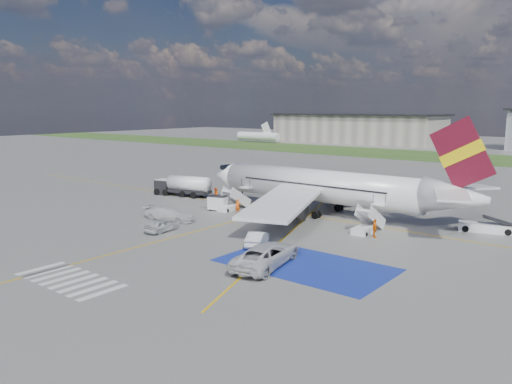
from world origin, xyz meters
The scene contains 21 objects.
ground centered at (0.00, 0.00, 0.00)m, with size 400.00×400.00×0.00m, color #60605E.
grass_strip centered at (0.00, 95.00, 0.01)m, with size 400.00×30.00×0.01m, color #2D4C1E.
taxiway_line_main centered at (0.00, 12.00, 0.01)m, with size 120.00×0.20×0.01m, color gold.
taxiway_line_cross centered at (-5.00, -10.00, 0.01)m, with size 0.20×60.00×0.01m, color gold.
taxiway_line_diag centered at (0.00, 12.00, 0.01)m, with size 0.20×60.00×0.01m, color gold.
staging_box centered at (10.00, -4.00, 0.01)m, with size 14.00×8.00×0.01m, color navy.
crosswalk centered at (-1.80, -18.00, 0.01)m, with size 9.00×4.00×0.01m.
terminal_west centered at (-55.00, 130.00, 5.00)m, with size 60.00×22.00×10.00m, color gray.
airliner centered at (1.51, 14.00, 3.39)m, with size 36.81×32.95×11.92m.
airstairs_fwd centered at (-9.50, 8.70, 0.62)m, with size 1.90×5.20×3.60m.
airstairs_aft centered at (9.00, 8.70, 0.62)m, with size 1.90×5.20×3.60m.
fuel_tanker centered at (-21.59, 12.01, 1.24)m, with size 8.95×4.09×2.96m.
gpu_cart centered at (-10.56, 7.58, 0.84)m, with size 2.53×1.98×1.86m.
belt_loader centered at (18.60, 16.97, 0.42)m, with size 5.90×3.41×1.70m.
car_silver_a centered at (-7.66, -4.00, 0.68)m, with size 1.61×4.00×1.36m, color #B7BABF.
car_silver_b centered at (3.35, -1.92, 0.70)m, with size 1.48×4.24×1.40m, color #BBBEC3.
van_white_a centered at (7.59, -6.08, 1.22)m, with size 2.99×6.49×2.43m, color silver.
van_white_b centered at (-11.12, 0.15, 0.96)m, with size 2.00×4.91×1.92m, color silver.
crew_fwd centered at (-7.41, 7.72, 0.89)m, with size 0.65×0.43×1.78m, color #FF5E0D.
crew_nose centered at (-14.85, 11.76, 0.95)m, with size 0.93×0.72×1.91m, color #FD5D0D.
crew_aft centered at (10.56, 7.60, 0.93)m, with size 1.09×0.45×1.86m, color orange.
Camera 1 is at (31.35, -37.06, 12.70)m, focal length 35.00 mm.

